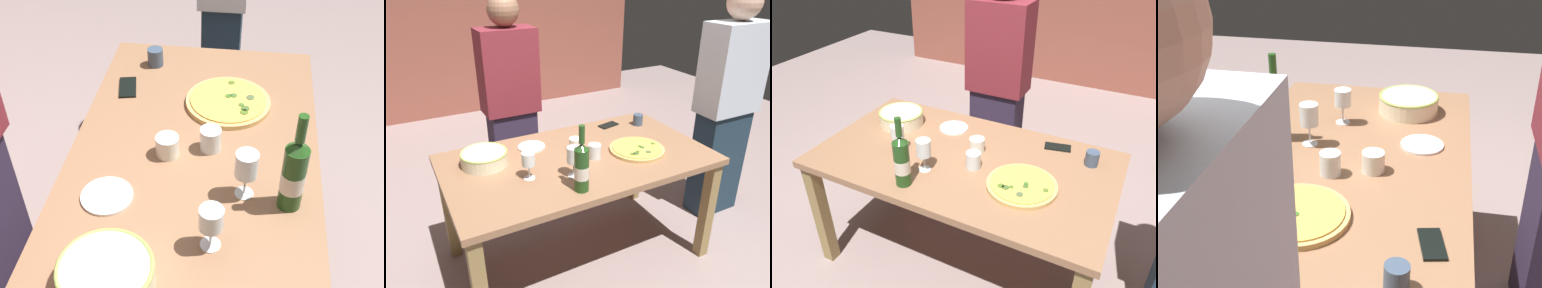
# 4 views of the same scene
# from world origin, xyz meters

# --- Properties ---
(ground_plane) EXTENTS (8.00, 8.00, 0.00)m
(ground_plane) POSITION_xyz_m (0.00, 0.00, 0.00)
(ground_plane) COLOR gray
(dining_table) EXTENTS (1.60, 0.90, 0.75)m
(dining_table) POSITION_xyz_m (0.00, 0.00, 0.66)
(dining_table) COLOR #946849
(dining_table) RESTS_ON ground
(pizza) EXTENTS (0.34, 0.34, 0.03)m
(pizza) POSITION_xyz_m (0.36, -0.10, 0.76)
(pizza) COLOR tan
(pizza) RESTS_ON dining_table
(serving_bowl) EXTENTS (0.27, 0.27, 0.08)m
(serving_bowl) POSITION_xyz_m (-0.53, 0.17, 0.80)
(serving_bowl) COLOR #EDE5C0
(serving_bowl) RESTS_ON dining_table
(wine_bottle) EXTENTS (0.08, 0.08, 0.36)m
(wine_bottle) POSITION_xyz_m (-0.16, -0.34, 0.89)
(wine_bottle) COLOR #214A1A
(wine_bottle) RESTS_ON dining_table
(wine_glass_near_pizza) EXTENTS (0.07, 0.07, 0.16)m
(wine_glass_near_pizza) POSITION_xyz_m (-0.35, -0.10, 0.86)
(wine_glass_near_pizza) COLOR white
(wine_glass_near_pizza) RESTS_ON dining_table
(wine_glass_by_bottle) EXTENTS (0.07, 0.07, 0.18)m
(wine_glass_by_bottle) POSITION_xyz_m (-0.13, -0.19, 0.87)
(wine_glass_by_bottle) COLOR white
(wine_glass_by_bottle) RESTS_ON dining_table
(cup_amber) EXTENTS (0.08, 0.08, 0.09)m
(cup_amber) POSITION_xyz_m (0.08, -0.06, 0.79)
(cup_amber) COLOR white
(cup_amber) RESTS_ON dining_table
(cup_ceramic) EXTENTS (0.07, 0.07, 0.08)m
(cup_ceramic) POSITION_xyz_m (0.62, 0.25, 0.79)
(cup_ceramic) COLOR #3E5067
(cup_ceramic) RESTS_ON dining_table
(cup_spare) EXTENTS (0.08, 0.08, 0.08)m
(cup_spare) POSITION_xyz_m (0.03, 0.09, 0.79)
(cup_spare) COLOR white
(cup_spare) RESTS_ON dining_table
(side_plate) EXTENTS (0.17, 0.17, 0.01)m
(side_plate) POSITION_xyz_m (-0.20, 0.26, 0.76)
(side_plate) COLOR white
(side_plate) RESTS_ON dining_table
(cell_phone) EXTENTS (0.16, 0.10, 0.01)m
(cell_phone) POSITION_xyz_m (0.42, 0.33, 0.76)
(cell_phone) COLOR black
(cell_phone) RESTS_ON dining_table
(person_host) EXTENTS (0.44, 0.24, 1.70)m
(person_host) POSITION_xyz_m (1.22, -0.02, 0.86)
(person_host) COLOR #1C2F3F
(person_host) RESTS_ON ground
(person_guest_left) EXTENTS (0.40, 0.24, 1.64)m
(person_guest_left) POSITION_xyz_m (-0.15, 0.81, 0.83)
(person_guest_left) COLOR #2D233B
(person_guest_left) RESTS_ON ground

